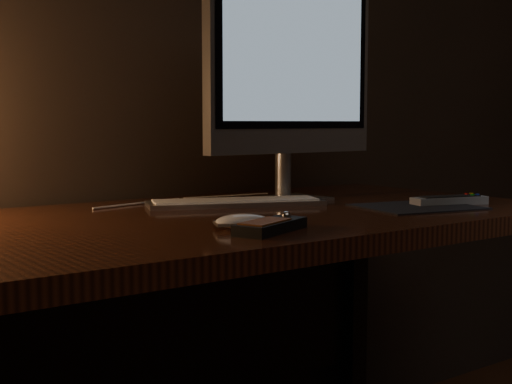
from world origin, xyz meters
TOP-DOWN VIEW (x-y plane):
  - desk at (0.00, 1.93)m, footprint 1.60×0.75m
  - monitor at (0.33, 1.98)m, footprint 0.50×0.15m
  - keyboard at (0.16, 1.97)m, footprint 0.42×0.25m
  - mousepad at (0.47, 1.70)m, footprint 0.29×0.25m
  - mouse at (-0.04, 1.66)m, footprint 0.11×0.09m
  - media_remote at (-0.02, 1.60)m, footprint 0.17×0.12m
  - tv_remote at (0.57, 1.68)m, footprint 0.19×0.10m
  - cable at (0.12, 2.12)m, footprint 0.50×0.02m

SIDE VIEW (x-z plane):
  - desk at x=0.00m, z-range 0.25..1.00m
  - mousepad at x=0.47m, z-range 0.75..0.75m
  - cable at x=0.12m, z-range 0.75..0.75m
  - keyboard at x=0.16m, z-range 0.75..0.77m
  - mouse at x=-0.04m, z-range 0.75..0.77m
  - tv_remote at x=0.57m, z-range 0.75..0.77m
  - media_remote at x=-0.02m, z-range 0.75..0.78m
  - monitor at x=0.33m, z-range 0.80..1.33m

